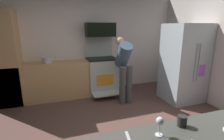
# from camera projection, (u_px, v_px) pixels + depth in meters

# --- Properties ---
(ground_plane) EXTENTS (5.20, 4.80, 0.02)m
(ground_plane) POSITION_uv_depth(u_px,v_px,m) (116.00, 137.00, 2.75)
(ground_plane) COLOR brown
(wall_back) EXTENTS (5.20, 0.12, 2.60)m
(wall_back) POSITION_uv_depth(u_px,v_px,m) (87.00, 44.00, 4.58)
(wall_back) COLOR silver
(wall_back) RESTS_ON ground
(lower_cabinet_run) EXTENTS (2.40, 0.60, 0.90)m
(lower_cabinet_run) POSITION_uv_depth(u_px,v_px,m) (55.00, 81.00, 4.18)
(lower_cabinet_run) COLOR tan
(lower_cabinet_run) RESTS_ON ground
(cabinet_column) EXTENTS (0.60, 0.60, 2.10)m
(cabinet_column) POSITION_uv_depth(u_px,v_px,m) (5.00, 59.00, 3.72)
(cabinet_column) COLOR tan
(cabinet_column) RESTS_ON ground
(oven_range) EXTENTS (0.76, 0.95, 1.50)m
(oven_range) POSITION_uv_depth(u_px,v_px,m) (102.00, 74.00, 4.53)
(oven_range) COLOR #BBBEB8
(oven_range) RESTS_ON ground
(microwave) EXTENTS (0.74, 0.38, 0.35)m
(microwave) POSITION_uv_depth(u_px,v_px,m) (100.00, 30.00, 4.32)
(microwave) COLOR black
(microwave) RESTS_ON oven_range
(refrigerator) EXTENTS (0.87, 0.79, 1.82)m
(refrigerator) POSITION_uv_depth(u_px,v_px,m) (184.00, 63.00, 3.97)
(refrigerator) COLOR #B4C0C9
(refrigerator) RESTS_ON ground
(person_cook) EXTENTS (0.31, 0.60, 1.51)m
(person_cook) POSITION_uv_depth(u_px,v_px,m) (124.00, 65.00, 3.88)
(person_cook) COLOR #464646
(person_cook) RESTS_ON ground
(wine_glass_far) EXTENTS (0.06, 0.06, 0.16)m
(wine_glass_far) POSITION_uv_depth(u_px,v_px,m) (160.00, 122.00, 1.31)
(wine_glass_far) COLOR silver
(wine_glass_far) RESTS_ON counter_island
(mug_coffee) EXTENTS (0.08, 0.08, 0.10)m
(mug_coffee) POSITION_uv_depth(u_px,v_px,m) (182.00, 121.00, 1.46)
(mug_coffee) COLOR #272825
(mug_coffee) RESTS_ON counter_island
(stock_pot) EXTENTS (0.22, 0.22, 0.15)m
(stock_pot) POSITION_uv_depth(u_px,v_px,m) (47.00, 60.00, 4.01)
(stock_pot) COLOR #BBB5C4
(stock_pot) RESTS_ON lower_cabinet_run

